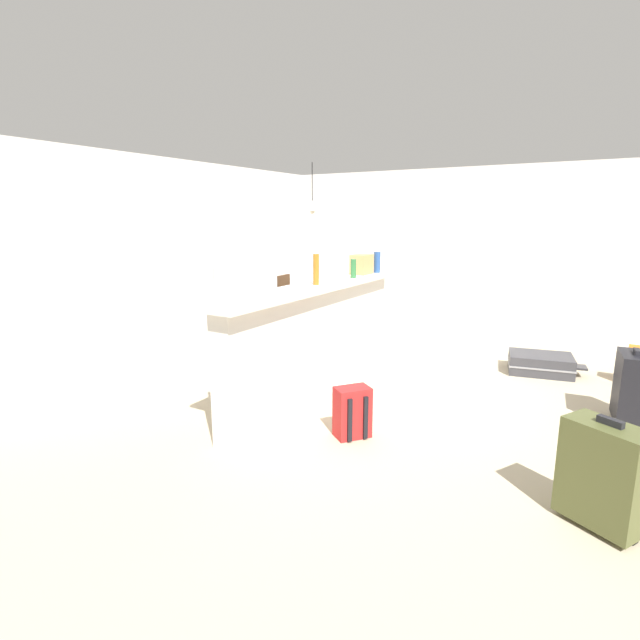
{
  "coord_description": "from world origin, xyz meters",
  "views": [
    {
      "loc": [
        -4.52,
        -1.89,
        1.76
      ],
      "look_at": [
        -0.02,
        0.81,
        0.66
      ],
      "focal_mm": 27.4,
      "sensor_mm": 36.0,
      "label": 1
    }
  ],
  "objects_px": {
    "dining_chair_near_partition": "(338,310)",
    "suitcase_flat_charcoal": "(541,364)",
    "suitcase_upright_olive": "(604,474)",
    "backpack_red": "(352,413)",
    "dining_table": "(305,298)",
    "suitcase_upright_black": "(632,387)",
    "bottle_blue": "(377,262)",
    "dining_chair_far_side": "(277,302)",
    "grocery_bag": "(362,264)",
    "bottle_clear": "(274,275)",
    "bottle_green": "(353,268)",
    "bottle_white": "(218,285)",
    "bottle_amber": "(316,269)",
    "pendant_lamp": "(312,206)"
  },
  "relations": [
    {
      "from": "bottle_clear",
      "to": "pendant_lamp",
      "type": "height_order",
      "value": "pendant_lamp"
    },
    {
      "from": "dining_chair_near_partition",
      "to": "backpack_red",
      "type": "bearing_deg",
      "value": -148.89
    },
    {
      "from": "dining_chair_far_side",
      "to": "bottle_white",
      "type": "bearing_deg",
      "value": -150.85
    },
    {
      "from": "bottle_blue",
      "to": "dining_table",
      "type": "relative_size",
      "value": 0.22
    },
    {
      "from": "suitcase_upright_olive",
      "to": "bottle_blue",
      "type": "bearing_deg",
      "value": 47.95
    },
    {
      "from": "dining_chair_far_side",
      "to": "suitcase_flat_charcoal",
      "type": "xyz_separation_m",
      "value": [
        0.08,
        -3.69,
        -0.41
      ]
    },
    {
      "from": "dining_table",
      "to": "suitcase_upright_black",
      "type": "distance_m",
      "value": 4.11
    },
    {
      "from": "suitcase_upright_olive",
      "to": "backpack_red",
      "type": "height_order",
      "value": "suitcase_upright_olive"
    },
    {
      "from": "bottle_white",
      "to": "backpack_red",
      "type": "height_order",
      "value": "bottle_white"
    },
    {
      "from": "bottle_white",
      "to": "bottle_amber",
      "type": "relative_size",
      "value": 0.91
    },
    {
      "from": "bottle_blue",
      "to": "suitcase_upright_black",
      "type": "bearing_deg",
      "value": -98.63
    },
    {
      "from": "suitcase_flat_charcoal",
      "to": "bottle_clear",
      "type": "bearing_deg",
      "value": 142.79
    },
    {
      "from": "bottle_blue",
      "to": "suitcase_flat_charcoal",
      "type": "distance_m",
      "value": 2.23
    },
    {
      "from": "bottle_blue",
      "to": "suitcase_upright_black",
      "type": "relative_size",
      "value": 0.36
    },
    {
      "from": "bottle_white",
      "to": "dining_chair_far_side",
      "type": "distance_m",
      "value": 3.68
    },
    {
      "from": "dining_chair_far_side",
      "to": "pendant_lamp",
      "type": "xyz_separation_m",
      "value": [
        -0.0,
        -0.64,
        1.41
      ]
    },
    {
      "from": "bottle_blue",
      "to": "dining_chair_far_side",
      "type": "relative_size",
      "value": 0.26
    },
    {
      "from": "dining_chair_near_partition",
      "to": "suitcase_flat_charcoal",
      "type": "distance_m",
      "value": 2.61
    },
    {
      "from": "dining_chair_far_side",
      "to": "suitcase_upright_olive",
      "type": "relative_size",
      "value": 1.39
    },
    {
      "from": "dining_table",
      "to": "dining_chair_near_partition",
      "type": "relative_size",
      "value": 1.18
    },
    {
      "from": "bottle_amber",
      "to": "bottle_green",
      "type": "distance_m",
      "value": 0.67
    },
    {
      "from": "bottle_green",
      "to": "dining_chair_far_side",
      "type": "height_order",
      "value": "bottle_green"
    },
    {
      "from": "bottle_blue",
      "to": "grocery_bag",
      "type": "relative_size",
      "value": 0.93
    },
    {
      "from": "bottle_clear",
      "to": "backpack_red",
      "type": "height_order",
      "value": "bottle_clear"
    },
    {
      "from": "pendant_lamp",
      "to": "suitcase_flat_charcoal",
      "type": "relative_size",
      "value": 0.79
    },
    {
      "from": "bottle_clear",
      "to": "bottle_green",
      "type": "xyz_separation_m",
      "value": [
        1.2,
        -0.16,
        -0.04
      ]
    },
    {
      "from": "bottle_white",
      "to": "dining_table",
      "type": "relative_size",
      "value": 0.24
    },
    {
      "from": "pendant_lamp",
      "to": "suitcase_flat_charcoal",
      "type": "bearing_deg",
      "value": -88.47
    },
    {
      "from": "bottle_amber",
      "to": "backpack_red",
      "type": "relative_size",
      "value": 0.7
    },
    {
      "from": "bottle_white",
      "to": "suitcase_upright_olive",
      "type": "relative_size",
      "value": 0.4
    },
    {
      "from": "suitcase_upright_black",
      "to": "bottle_clear",
      "type": "bearing_deg",
      "value": 116.65
    },
    {
      "from": "suitcase_upright_black",
      "to": "bottle_amber",
      "type": "bearing_deg",
      "value": 107.87
    },
    {
      "from": "bottle_green",
      "to": "pendant_lamp",
      "type": "height_order",
      "value": "pendant_lamp"
    },
    {
      "from": "suitcase_flat_charcoal",
      "to": "bottle_white",
      "type": "bearing_deg",
      "value": 149.09
    },
    {
      "from": "dining_chair_far_side",
      "to": "dining_table",
      "type": "bearing_deg",
      "value": -98.93
    },
    {
      "from": "dining_table",
      "to": "grocery_bag",
      "type": "bearing_deg",
      "value": -122.13
    },
    {
      "from": "grocery_bag",
      "to": "suitcase_flat_charcoal",
      "type": "distance_m",
      "value": 2.37
    },
    {
      "from": "bottle_green",
      "to": "pendant_lamp",
      "type": "xyz_separation_m",
      "value": [
        1.26,
        1.29,
        0.69
      ]
    },
    {
      "from": "bottle_white",
      "to": "suitcase_flat_charcoal",
      "type": "distance_m",
      "value": 3.93
    },
    {
      "from": "bottle_blue",
      "to": "suitcase_flat_charcoal",
      "type": "xyz_separation_m",
      "value": [
        0.75,
        -1.75,
        -1.15
      ]
    },
    {
      "from": "dining_table",
      "to": "suitcase_upright_olive",
      "type": "bearing_deg",
      "value": -126.09
    },
    {
      "from": "bottle_green",
      "to": "backpack_red",
      "type": "xyz_separation_m",
      "value": [
        -1.27,
        -0.65,
        -1.03
      ]
    },
    {
      "from": "bottle_amber",
      "to": "dining_chair_near_partition",
      "type": "distance_m",
      "value": 2.12
    },
    {
      "from": "grocery_bag",
      "to": "bottle_white",
      "type": "bearing_deg",
      "value": 177.75
    },
    {
      "from": "bottle_white",
      "to": "suitcase_flat_charcoal",
      "type": "relative_size",
      "value": 0.3
    },
    {
      "from": "bottle_clear",
      "to": "grocery_bag",
      "type": "height_order",
      "value": "bottle_clear"
    },
    {
      "from": "bottle_blue",
      "to": "dining_table",
      "type": "xyz_separation_m",
      "value": [
        0.58,
        1.37,
        -0.61
      ]
    },
    {
      "from": "dining_table",
      "to": "bottle_amber",
      "type": "bearing_deg",
      "value": -144.51
    },
    {
      "from": "dining_table",
      "to": "dining_chair_far_side",
      "type": "bearing_deg",
      "value": 81.07
    },
    {
      "from": "bottle_green",
      "to": "dining_table",
      "type": "relative_size",
      "value": 0.18
    }
  ]
}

